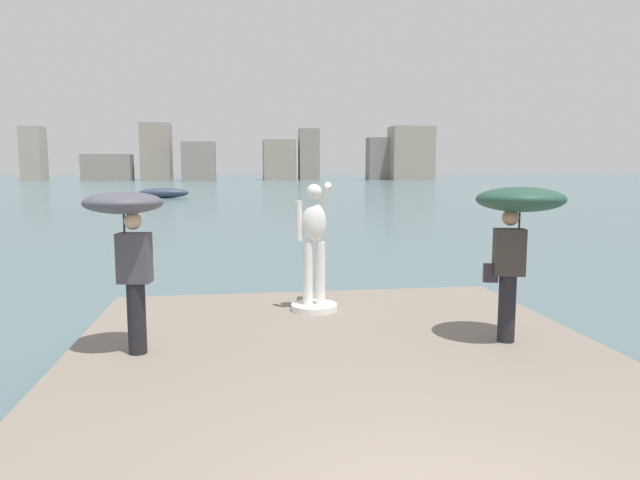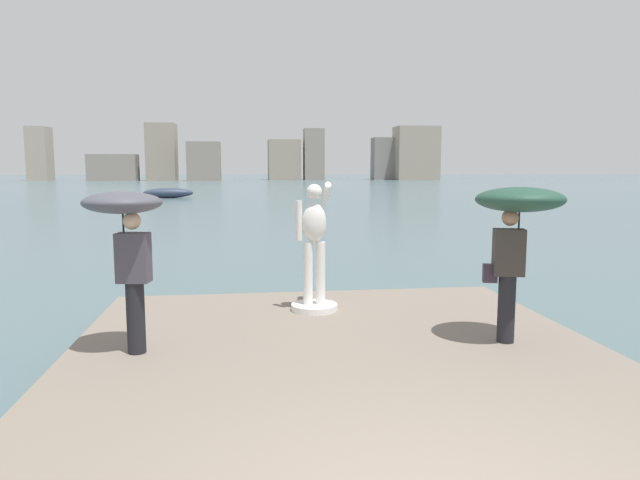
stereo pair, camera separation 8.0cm
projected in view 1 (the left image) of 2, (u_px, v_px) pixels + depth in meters
ground_plane at (255, 204)px, 42.79m from camera, size 400.00×400.00×0.00m
pier at (371, 423)px, 5.54m from camera, size 6.74×10.21×0.40m
statue_white_figure at (314, 256)px, 9.06m from camera, size 0.74×0.93×2.04m
onlooker_left at (127, 227)px, 6.85m from camera, size 1.07×1.07×1.98m
onlooker_right at (518, 216)px, 7.32m from camera, size 1.35×1.35×2.03m
boat_near at (164, 193)px, 51.16m from camera, size 4.43×1.42×0.89m
distant_skyline at (257, 157)px, 126.53m from camera, size 88.71×14.39×12.17m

